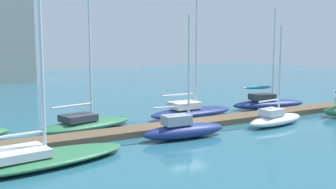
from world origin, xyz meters
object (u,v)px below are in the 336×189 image
object	(u,v)px
sailboat_1	(34,158)
mooring_buoy_orange	(261,98)
sailboat_3	(184,129)
sailboat_4	(191,111)
sailboat_6	(268,102)
sailboat_2	(86,123)
sailboat_5	(275,118)

from	to	relation	value
sailboat_1	mooring_buoy_orange	xyz separation A→B (m)	(23.12, 9.48, -0.04)
sailboat_3	sailboat_4	bearing A→B (deg)	55.25
sailboat_6	mooring_buoy_orange	size ratio (longest dim) A/B	11.12
sailboat_1	sailboat_2	size ratio (longest dim) A/B	1.24
sailboat_1	sailboat_2	bearing A→B (deg)	45.04
sailboat_4	sailboat_3	bearing A→B (deg)	-129.06
sailboat_1	sailboat_6	world-z (taller)	sailboat_1
sailboat_2	sailboat_4	bearing A→B (deg)	-13.30
sailboat_2	sailboat_3	distance (m)	6.63
sailboat_2	sailboat_4	xyz separation A→B (m)	(8.20, 0.01, 0.06)
sailboat_1	sailboat_6	size ratio (longest dim) A/B	1.29
sailboat_4	sailboat_1	bearing A→B (deg)	-155.03
sailboat_5	sailboat_1	bearing A→B (deg)	174.77
sailboat_4	sailboat_5	xyz separation A→B (m)	(3.26, -5.33, -0.03)
sailboat_2	mooring_buoy_orange	world-z (taller)	sailboat_2
sailboat_1	mooring_buoy_orange	size ratio (longest dim) A/B	14.39
sailboat_6	mooring_buoy_orange	distance (m)	4.17
sailboat_5	mooring_buoy_orange	distance (m)	10.99
sailboat_5	sailboat_3	bearing A→B (deg)	171.03
sailboat_1	sailboat_4	xyz separation A→B (m)	(12.98, 6.25, 0.09)
sailboat_2	sailboat_5	world-z (taller)	sailboat_2
sailboat_4	sailboat_6	bearing A→B (deg)	-1.83
sailboat_3	sailboat_5	size ratio (longest dim) A/B	1.07
sailboat_2	sailboat_6	bearing A→B (deg)	-13.88
sailboat_4	mooring_buoy_orange	world-z (taller)	sailboat_4
mooring_buoy_orange	sailboat_1	bearing A→B (deg)	-157.71
sailboat_2	sailboat_1	bearing A→B (deg)	-140.86
sailboat_2	sailboat_4	distance (m)	8.20
sailboat_4	sailboat_6	xyz separation A→B (m)	(7.71, -0.15, 0.05)
sailboat_3	mooring_buoy_orange	world-z (taller)	sailboat_3
sailboat_1	sailboat_4	size ratio (longest dim) A/B	1.13
sailboat_2	sailboat_3	world-z (taller)	sailboat_2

